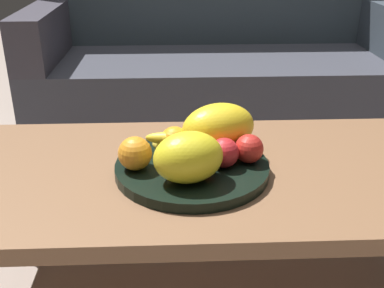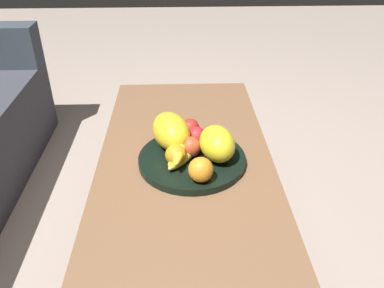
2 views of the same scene
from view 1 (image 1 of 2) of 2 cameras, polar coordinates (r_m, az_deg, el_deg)
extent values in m
cube|color=brown|center=(1.15, 1.56, -3.81)|extent=(1.28, 0.60, 0.04)
cylinder|color=brown|center=(1.57, -21.76, -5.88)|extent=(0.05, 0.05, 0.36)
cube|color=#373842|center=(2.25, 3.30, 5.78)|extent=(1.70, 0.70, 0.40)
cube|color=#36333C|center=(2.23, -17.36, 12.78)|extent=(0.14, 0.70, 0.22)
cylinder|color=black|center=(1.12, 0.00, -2.91)|extent=(0.36, 0.36, 0.03)
ellipsoid|color=yellow|center=(1.01, -0.45, -1.62)|extent=(0.18, 0.15, 0.11)
ellipsoid|color=yellow|center=(1.15, 3.22, 1.98)|extent=(0.22, 0.18, 0.12)
sphere|color=orange|center=(1.14, -2.14, 0.42)|extent=(0.07, 0.07, 0.07)
sphere|color=orange|center=(1.08, -6.91, -1.14)|extent=(0.08, 0.08, 0.08)
sphere|color=red|center=(1.11, 6.91, -0.56)|extent=(0.07, 0.07, 0.07)
sphere|color=red|center=(1.08, 3.91, -1.06)|extent=(0.07, 0.07, 0.07)
sphere|color=#B94629|center=(1.10, 0.30, -0.58)|extent=(0.07, 0.07, 0.07)
ellipsoid|color=yellow|center=(1.13, -0.98, -0.90)|extent=(0.14, 0.12, 0.03)
ellipsoid|color=gold|center=(1.13, -1.90, -0.88)|extent=(0.14, 0.12, 0.03)
ellipsoid|color=yellow|center=(1.13, -1.95, 0.58)|extent=(0.15, 0.06, 0.03)
camera|label=2|loc=(1.49, -54.09, 24.72)|focal=36.55mm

